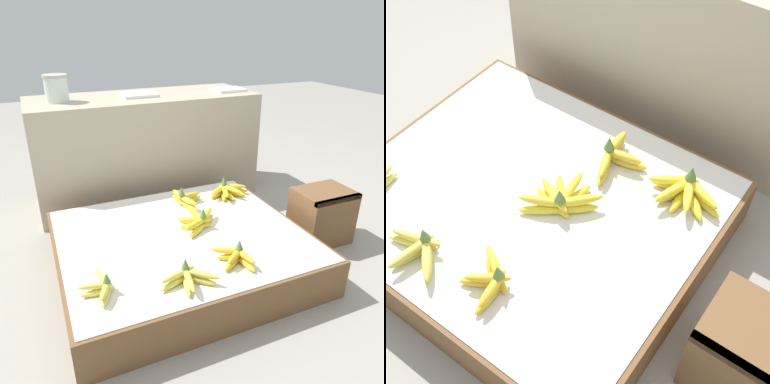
# 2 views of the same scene
# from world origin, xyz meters

# --- Properties ---
(ground_plane) EXTENTS (10.00, 10.00, 0.00)m
(ground_plane) POSITION_xyz_m (0.00, 0.00, 0.00)
(ground_plane) COLOR gray
(display_platform) EXTENTS (1.15, 1.00, 0.19)m
(display_platform) POSITION_xyz_m (0.00, 0.00, 0.10)
(display_platform) COLOR brown
(display_platform) RESTS_ON ground_plane
(back_vendor_table) EXTENTS (1.44, 0.54, 0.69)m
(back_vendor_table) POSITION_xyz_m (0.11, 0.90, 0.35)
(back_vendor_table) COLOR tan
(back_vendor_table) RESTS_ON ground_plane
(wooden_crate) EXTENTS (0.29, 0.23, 0.30)m
(wooden_crate) POSITION_xyz_m (0.81, -0.06, 0.15)
(wooden_crate) COLOR brown
(wooden_crate) RESTS_ON ground_plane
(banana_bunch_front_left) EXTENTS (0.13, 0.20, 0.09)m
(banana_bunch_front_left) POSITION_xyz_m (-0.43, -0.28, 0.22)
(banana_bunch_front_left) COLOR #DBCC4C
(banana_bunch_front_left) RESTS_ON display_platform
(banana_bunch_front_midleft) EXTENTS (0.24, 0.17, 0.10)m
(banana_bunch_front_midleft) POSITION_xyz_m (-0.12, -0.36, 0.22)
(banana_bunch_front_midleft) COLOR #DBCC4C
(banana_bunch_front_midleft) RESTS_ON display_platform
(banana_bunch_front_midright) EXTENTS (0.15, 0.19, 0.10)m
(banana_bunch_front_midright) POSITION_xyz_m (0.12, -0.31, 0.22)
(banana_bunch_front_midright) COLOR gold
(banana_bunch_front_midright) RESTS_ON display_platform
(banana_bunch_middle_midright) EXTENTS (0.23, 0.24, 0.11)m
(banana_bunch_middle_midright) POSITION_xyz_m (0.11, 0.03, 0.22)
(banana_bunch_middle_midright) COLOR yellow
(banana_bunch_middle_midright) RESTS_ON display_platform
(banana_bunch_back_midright) EXTENTS (0.16, 0.24, 0.11)m
(banana_bunch_back_midright) POSITION_xyz_m (0.14, 0.28, 0.23)
(banana_bunch_back_midright) COLOR gold
(banana_bunch_back_midright) RESTS_ON display_platform
(banana_bunch_back_right) EXTENTS (0.26, 0.18, 0.11)m
(banana_bunch_back_right) POSITION_xyz_m (0.41, 0.29, 0.22)
(banana_bunch_back_right) COLOR yellow
(banana_bunch_back_right) RESTS_ON display_platform
(glass_jar) EXTENTS (0.14, 0.14, 0.15)m
(glass_jar) POSITION_xyz_m (-0.41, 0.89, 0.77)
(glass_jar) COLOR silver
(glass_jar) RESTS_ON back_vendor_table
(foam_tray_white) EXTENTS (0.20, 0.16, 0.02)m
(foam_tray_white) POSITION_xyz_m (0.69, 0.83, 0.70)
(foam_tray_white) COLOR white
(foam_tray_white) RESTS_ON back_vendor_table
(foam_tray_dark) EXTENTS (0.22, 0.18, 0.02)m
(foam_tray_dark) POSITION_xyz_m (0.08, 0.88, 0.70)
(foam_tray_dark) COLOR white
(foam_tray_dark) RESTS_ON back_vendor_table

